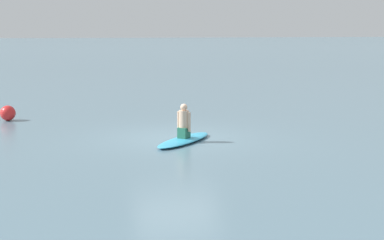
% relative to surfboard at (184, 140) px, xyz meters
% --- Properties ---
extents(ground_plane, '(400.00, 400.00, 0.00)m').
position_rel_surfboard_xyz_m(ground_plane, '(0.66, 0.10, -0.06)').
color(ground_plane, slate).
extents(surfboard, '(2.51, 2.28, 0.13)m').
position_rel_surfboard_xyz_m(surfboard, '(0.00, 0.00, 0.00)').
color(surfboard, '#339EC6').
rests_on(surfboard, ground).
extents(person_paddler, '(0.41, 0.40, 0.97)m').
position_rel_surfboard_xyz_m(person_paddler, '(0.00, 0.00, 0.50)').
color(person_paddler, '#26664C').
rests_on(person_paddler, surfboard).
extents(buoy_marker, '(0.53, 0.53, 0.53)m').
position_rel_surfboard_xyz_m(buoy_marker, '(5.21, 5.15, 0.20)').
color(buoy_marker, red).
rests_on(buoy_marker, ground).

